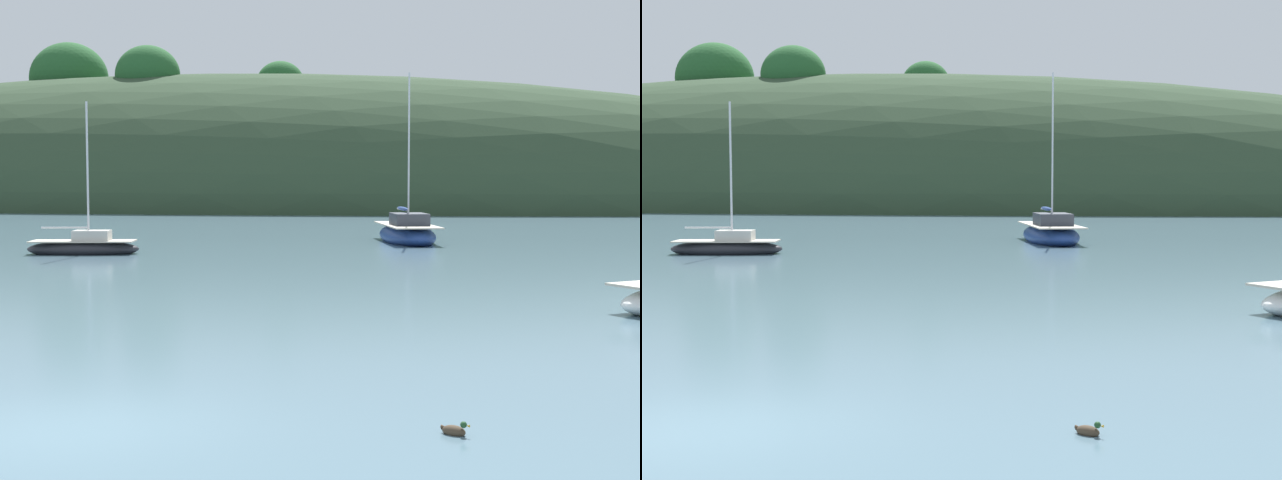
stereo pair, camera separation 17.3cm
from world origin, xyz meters
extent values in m
plane|color=slate|center=(0.00, 0.00, 0.00)|extent=(400.00, 400.00, 0.00)
ellipsoid|color=#2D422B|center=(-25.00, 84.06, 0.00)|extent=(150.00, 36.00, 27.96)
ellipsoid|color=#235628|center=(-28.56, 80.92, 13.70)|extent=(6.73, 6.12, 6.12)
ellipsoid|color=#235628|center=(-39.32, 85.55, 14.02)|extent=(8.63, 7.84, 7.84)
ellipsoid|color=#235628|center=(-15.70, 85.97, 13.18)|extent=(5.09, 4.62, 4.62)
ellipsoid|color=navy|center=(1.71, 36.35, 0.33)|extent=(4.49, 8.01, 1.22)
cube|color=beige|center=(1.71, 36.35, 0.88)|extent=(4.13, 7.37, 0.06)
cube|color=#333842|center=(1.87, 35.76, 1.19)|extent=(2.26, 2.79, 0.63)
cylinder|color=silver|center=(1.81, 35.98, 4.75)|extent=(0.09, 0.09, 7.73)
cylinder|color=silver|center=(1.40, 37.52, 1.63)|extent=(0.90, 3.10, 0.07)
ellipsoid|color=#2D4784|center=(1.40, 37.52, 1.68)|extent=(1.00, 3.01, 0.20)
ellipsoid|color=#232328|center=(-11.65, 26.58, 0.21)|extent=(5.09, 2.60, 0.78)
cube|color=beige|center=(-11.65, 26.58, 0.56)|extent=(4.69, 2.39, 0.06)
cube|color=beige|center=(-11.27, 26.66, 0.80)|extent=(1.74, 1.37, 0.47)
cylinder|color=silver|center=(-11.41, 26.63, 3.59)|extent=(0.09, 0.09, 6.06)
cylinder|color=silver|center=(-12.41, 26.43, 1.16)|extent=(2.01, 0.48, 0.07)
ellipsoid|color=#473828|center=(5.17, 0.56, 0.04)|extent=(0.38, 0.32, 0.16)
sphere|color=#1E4723|center=(5.30, 0.49, 0.16)|extent=(0.09, 0.09, 0.09)
cone|color=gold|center=(5.36, 0.46, 0.15)|extent=(0.06, 0.05, 0.04)
cone|color=#473828|center=(5.04, 0.63, 0.08)|extent=(0.10, 0.10, 0.08)
camera|label=1|loc=(5.51, -11.78, 3.44)|focal=52.55mm
camera|label=2|loc=(5.68, -11.75, 3.44)|focal=52.55mm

